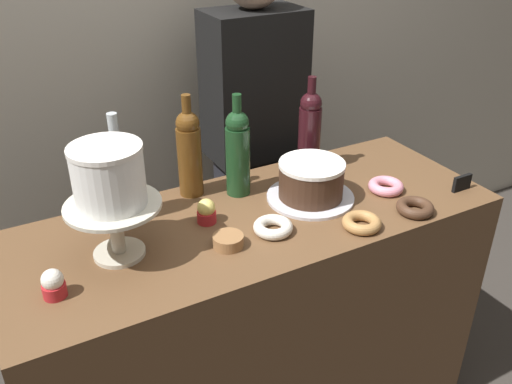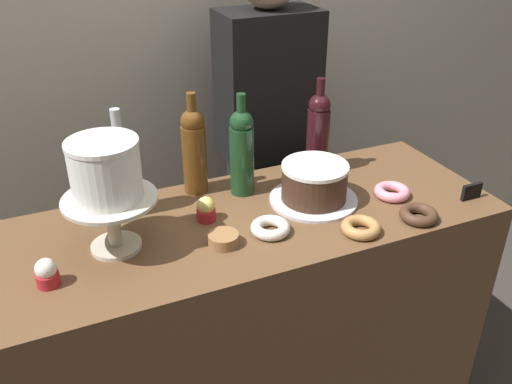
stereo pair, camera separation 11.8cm
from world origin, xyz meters
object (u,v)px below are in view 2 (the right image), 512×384
object	(u,v)px
wine_bottle_amber	(194,149)
price_sign_chalkboard	(472,192)
wine_bottle_dark_red	(318,132)
donut_maple	(361,228)
cupcake_lemon	(206,209)
barista_figure	(267,155)
donut_sugar	(270,228)
white_layer_cake	(105,170)
wine_bottle_green	(242,151)
donut_pink	(392,192)
chocolate_round_cake	(314,182)
donut_chocolate	(419,215)
cupcake_vanilla	(47,273)
cake_stand_pedestal	(112,214)
wine_bottle_clear	(122,169)
cookie_stack	(223,239)

from	to	relation	value
wine_bottle_amber	price_sign_chalkboard	distance (m)	0.87
wine_bottle_dark_red	donut_maple	distance (m)	0.42
cupcake_lemon	barista_figure	world-z (taller)	barista_figure
donut_sugar	donut_maple	distance (m)	0.25
white_layer_cake	price_sign_chalkboard	size ratio (longest dim) A/B	2.58
wine_bottle_dark_red	wine_bottle_green	xyz separation A→B (m)	(-0.29, -0.04, 0.00)
donut_pink	donut_maple	distance (m)	0.25
chocolate_round_cake	donut_chocolate	world-z (taller)	chocolate_round_cake
wine_bottle_dark_red	wine_bottle_amber	size ratio (longest dim) A/B	1.00
donut_sugar	wine_bottle_amber	bearing A→B (deg)	109.50
cupcake_vanilla	donut_maple	world-z (taller)	cupcake_vanilla
wine_bottle_amber	price_sign_chalkboard	world-z (taller)	wine_bottle_amber
wine_bottle_dark_red	cupcake_lemon	xyz separation A→B (m)	(-0.45, -0.15, -0.11)
wine_bottle_amber	wine_bottle_dark_red	bearing A→B (deg)	-4.05
cake_stand_pedestal	barista_figure	world-z (taller)	barista_figure
wine_bottle_clear	cupcake_vanilla	xyz separation A→B (m)	(-0.25, -0.27, -0.11)
wine_bottle_dark_red	price_sign_chalkboard	world-z (taller)	wine_bottle_dark_red
wine_bottle_green	price_sign_chalkboard	world-z (taller)	wine_bottle_green
cake_stand_pedestal	wine_bottle_clear	world-z (taller)	wine_bottle_clear
white_layer_cake	donut_chocolate	size ratio (longest dim) A/B	1.61
donut_maple	cookie_stack	distance (m)	0.39
donut_chocolate	price_sign_chalkboard	xyz separation A→B (m)	(0.23, 0.03, 0.01)
wine_bottle_green	donut_pink	xyz separation A→B (m)	(0.42, -0.22, -0.13)
chocolate_round_cake	cupcake_vanilla	world-z (taller)	chocolate_round_cake
wine_bottle_amber	donut_chocolate	distance (m)	0.70
white_layer_cake	wine_bottle_amber	world-z (taller)	wine_bottle_amber
cookie_stack	wine_bottle_dark_red	bearing A→B (deg)	33.04
donut_pink	donut_chocolate	xyz separation A→B (m)	(-0.01, -0.15, 0.00)
cupcake_vanilla	donut_sugar	distance (m)	0.59
donut_sugar	donut_maple	size ratio (longest dim) A/B	1.00
cake_stand_pedestal	cupcake_lemon	world-z (taller)	cake_stand_pedestal
donut_maple	cupcake_lemon	bearing A→B (deg)	147.54
barista_figure	chocolate_round_cake	bearing A→B (deg)	-98.76
cupcake_vanilla	donut_chocolate	bearing A→B (deg)	-6.53
cake_stand_pedestal	wine_bottle_clear	size ratio (longest dim) A/B	0.76
white_layer_cake	barista_figure	bearing A→B (deg)	37.42
cookie_stack	cupcake_vanilla	bearing A→B (deg)	178.87
cake_stand_pedestal	donut_sugar	distance (m)	0.43
wine_bottle_clear	cookie_stack	size ratio (longest dim) A/B	3.87
cake_stand_pedestal	wine_bottle_dark_red	bearing A→B (deg)	14.99
price_sign_chalkboard	cake_stand_pedestal	bearing A→B (deg)	170.71
donut_chocolate	cookie_stack	world-z (taller)	same
donut_maple	donut_sugar	bearing A→B (deg)	156.62
wine_bottle_clear	wine_bottle_amber	distance (m)	0.23
wine_bottle_clear	cookie_stack	world-z (taller)	wine_bottle_clear
barista_figure	donut_sugar	bearing A→B (deg)	-113.96
cupcake_lemon	donut_sugar	world-z (taller)	cupcake_lemon
cupcake_lemon	donut_sugar	size ratio (longest dim) A/B	0.66
price_sign_chalkboard	cookie_stack	bearing A→B (deg)	174.64
donut_sugar	donut_chocolate	distance (m)	0.44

